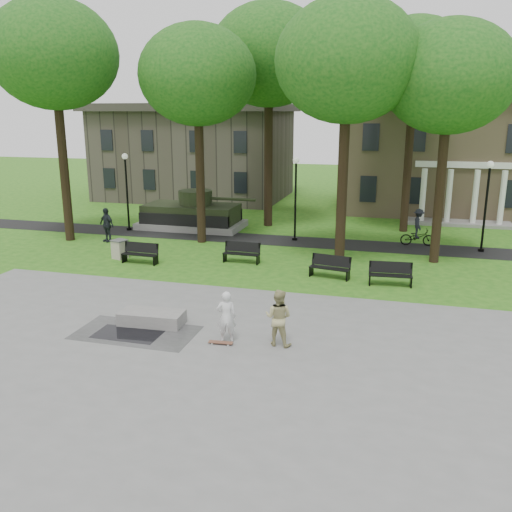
# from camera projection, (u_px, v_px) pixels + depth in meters

# --- Properties ---
(ground) EXTENTS (120.00, 120.00, 0.00)m
(ground) POSITION_uv_depth(u_px,v_px,m) (215.00, 313.00, 19.74)
(ground) COLOR #255F16
(ground) RESTS_ON ground
(plaza) EXTENTS (22.00, 16.00, 0.02)m
(plaza) POSITION_uv_depth(u_px,v_px,m) (156.00, 375.00, 15.07)
(plaza) COLOR gray
(plaza) RESTS_ON ground
(footpath) EXTENTS (44.00, 2.60, 0.01)m
(footpath) POSITION_uv_depth(u_px,v_px,m) (285.00, 241.00, 30.93)
(footpath) COLOR black
(footpath) RESTS_ON ground
(building_right) EXTENTS (17.00, 12.00, 8.60)m
(building_right) POSITION_uv_depth(u_px,v_px,m) (457.00, 151.00, 40.34)
(building_right) COLOR #9E8460
(building_right) RESTS_ON ground
(building_left) EXTENTS (15.00, 10.00, 7.20)m
(building_left) POSITION_uv_depth(u_px,v_px,m) (196.00, 155.00, 46.32)
(building_left) COLOR #4C443D
(building_left) RESTS_ON ground
(tree_0) EXTENTS (6.80, 6.80, 12.97)m
(tree_0) POSITION_uv_depth(u_px,v_px,m) (54.00, 55.00, 28.60)
(tree_0) COLOR black
(tree_0) RESTS_ON ground
(tree_1) EXTENTS (6.20, 6.20, 11.63)m
(tree_1) POSITION_uv_depth(u_px,v_px,m) (197.00, 76.00, 28.38)
(tree_1) COLOR black
(tree_1) RESTS_ON ground
(tree_2) EXTENTS (6.60, 6.60, 12.16)m
(tree_2) POSITION_uv_depth(u_px,v_px,m) (347.00, 62.00, 24.39)
(tree_2) COLOR black
(tree_2) RESTS_ON ground
(tree_3) EXTENTS (6.00, 6.00, 11.19)m
(tree_3) POSITION_uv_depth(u_px,v_px,m) (450.00, 78.00, 24.37)
(tree_3) COLOR black
(tree_3) RESTS_ON ground
(tree_4) EXTENTS (7.20, 7.20, 13.50)m
(tree_4) POSITION_uv_depth(u_px,v_px,m) (269.00, 56.00, 32.51)
(tree_4) COLOR black
(tree_4) RESTS_ON ground
(tree_5) EXTENTS (6.40, 6.40, 12.44)m
(tree_5) POSITION_uv_depth(u_px,v_px,m) (415.00, 66.00, 31.01)
(tree_5) COLOR black
(tree_5) RESTS_ON ground
(lamp_left) EXTENTS (0.36, 0.36, 4.73)m
(lamp_left) POSITION_uv_depth(u_px,v_px,m) (127.00, 185.00, 33.03)
(lamp_left) COLOR black
(lamp_left) RESTS_ON ground
(lamp_mid) EXTENTS (0.36, 0.36, 4.73)m
(lamp_mid) POSITION_uv_depth(u_px,v_px,m) (296.00, 192.00, 30.37)
(lamp_mid) COLOR black
(lamp_mid) RESTS_ON ground
(lamp_right) EXTENTS (0.36, 0.36, 4.73)m
(lamp_right) POSITION_uv_depth(u_px,v_px,m) (487.00, 199.00, 27.84)
(lamp_right) COLOR black
(lamp_right) RESTS_ON ground
(tank_monument) EXTENTS (7.45, 3.40, 2.40)m
(tank_monument) POSITION_uv_depth(u_px,v_px,m) (192.00, 215.00, 34.21)
(tank_monument) COLOR gray
(tank_monument) RESTS_ON ground
(puddle) EXTENTS (2.20, 1.20, 0.00)m
(puddle) POSITION_uv_depth(u_px,v_px,m) (128.00, 334.00, 17.83)
(puddle) COLOR black
(puddle) RESTS_ON plaza
(concrete_block) EXTENTS (2.25, 1.12, 0.45)m
(concrete_block) POSITION_uv_depth(u_px,v_px,m) (152.00, 318.00, 18.65)
(concrete_block) COLOR gray
(concrete_block) RESTS_ON plaza
(skateboard) EXTENTS (0.79, 0.25, 0.07)m
(skateboard) POSITION_uv_depth(u_px,v_px,m) (221.00, 343.00, 17.06)
(skateboard) COLOR brown
(skateboard) RESTS_ON plaza
(skateboarder) EXTENTS (0.70, 0.55, 1.68)m
(skateboarder) POSITION_uv_depth(u_px,v_px,m) (226.00, 317.00, 17.06)
(skateboarder) COLOR silver
(skateboarder) RESTS_ON plaza
(friend_watching) EXTENTS (0.96, 0.79, 1.81)m
(friend_watching) POSITION_uv_depth(u_px,v_px,m) (278.00, 317.00, 16.82)
(friend_watching) COLOR tan
(friend_watching) RESTS_ON plaza
(pedestrian_walker) EXTENTS (1.23, 0.88, 1.94)m
(pedestrian_walker) POSITION_uv_depth(u_px,v_px,m) (107.00, 225.00, 30.52)
(pedestrian_walker) COLOR #20252B
(pedestrian_walker) RESTS_ON ground
(cyclist) EXTENTS (1.88, 1.09, 2.04)m
(cyclist) POSITION_uv_depth(u_px,v_px,m) (418.00, 231.00, 29.64)
(cyclist) COLOR black
(cyclist) RESTS_ON ground
(park_bench_0) EXTENTS (1.82, 0.59, 1.00)m
(park_bench_0) POSITION_uv_depth(u_px,v_px,m) (140.00, 253.00, 26.24)
(park_bench_0) COLOR black
(park_bench_0) RESTS_ON ground
(park_bench_1) EXTENTS (1.81, 0.56, 1.00)m
(park_bench_1) POSITION_uv_depth(u_px,v_px,m) (242.00, 252.00, 26.35)
(park_bench_1) COLOR black
(park_bench_1) RESTS_ON ground
(park_bench_2) EXTENTS (1.85, 0.86, 1.00)m
(park_bench_2) POSITION_uv_depth(u_px,v_px,m) (330.00, 266.00, 23.93)
(park_bench_2) COLOR black
(park_bench_2) RESTS_ON ground
(park_bench_3) EXTENTS (1.83, 0.67, 1.00)m
(park_bench_3) POSITION_uv_depth(u_px,v_px,m) (391.00, 273.00, 22.85)
(park_bench_3) COLOR black
(park_bench_3) RESTS_ON ground
(trash_bin) EXTENTS (0.83, 0.83, 0.96)m
(trash_bin) POSITION_uv_depth(u_px,v_px,m) (120.00, 249.00, 27.08)
(trash_bin) COLOR #B9AC98
(trash_bin) RESTS_ON ground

